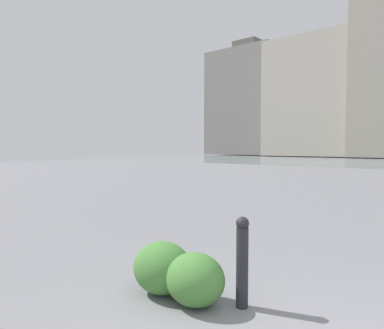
# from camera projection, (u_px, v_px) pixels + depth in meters

# --- Properties ---
(building_annex) EXTENTS (17.54, 14.18, 21.70)m
(building_annex) POSITION_uv_depth(u_px,v_px,m) (320.00, 99.00, 66.36)
(building_annex) COLOR #B2A899
(building_annex) RESTS_ON ground
(building_highrise) EXTENTS (15.95, 11.00, 25.30)m
(building_highrise) POSITION_uv_depth(u_px,v_px,m) (247.00, 103.00, 78.00)
(building_highrise) COLOR gray
(building_highrise) RESTS_ON ground
(bollard_near) EXTENTS (0.13, 0.13, 0.90)m
(bollard_near) POSITION_uv_depth(u_px,v_px,m) (242.00, 260.00, 3.41)
(bollard_near) COLOR #232328
(bollard_near) RESTS_ON ground
(shrub_low) EXTENTS (0.66, 0.59, 0.56)m
(shrub_low) POSITION_uv_depth(u_px,v_px,m) (162.00, 268.00, 3.75)
(shrub_low) COLOR #477F38
(shrub_low) RESTS_ON ground
(shrub_round) EXTENTS (0.62, 0.56, 0.53)m
(shrub_round) POSITION_uv_depth(u_px,v_px,m) (195.00, 279.00, 3.46)
(shrub_round) COLOR #477F38
(shrub_round) RESTS_ON ground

